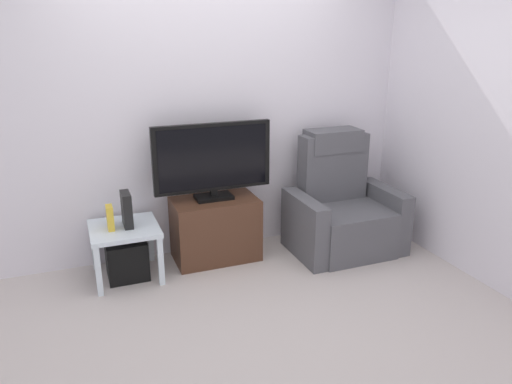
# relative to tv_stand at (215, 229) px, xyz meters

# --- Properties ---
(ground_plane) EXTENTS (6.40, 6.40, 0.00)m
(ground_plane) POSITION_rel_tv_stand_xyz_m (0.03, -0.85, -0.28)
(ground_plane) COLOR #BCB2AD
(wall_back) EXTENTS (6.40, 0.06, 2.60)m
(wall_back) POSITION_rel_tv_stand_xyz_m (0.03, 0.28, 1.02)
(wall_back) COLOR silver
(wall_back) RESTS_ON ground
(wall_side) EXTENTS (0.06, 4.48, 2.60)m
(wall_side) POSITION_rel_tv_stand_xyz_m (1.91, -0.85, 1.02)
(wall_side) COLOR silver
(wall_side) RESTS_ON ground
(tv_stand) EXTENTS (0.73, 0.44, 0.56)m
(tv_stand) POSITION_rel_tv_stand_xyz_m (0.00, 0.00, 0.00)
(tv_stand) COLOR #4C2D1E
(tv_stand) RESTS_ON ground
(television) EXTENTS (1.02, 0.20, 0.66)m
(television) POSITION_rel_tv_stand_xyz_m (0.00, 0.02, 0.63)
(television) COLOR black
(television) RESTS_ON tv_stand
(recliner_armchair) EXTENTS (0.98, 0.78, 1.08)m
(recliner_armchair) POSITION_rel_tv_stand_xyz_m (1.16, -0.20, 0.09)
(recliner_armchair) COLOR #515156
(recliner_armchair) RESTS_ON ground
(side_table) EXTENTS (0.54, 0.54, 0.44)m
(side_table) POSITION_rel_tv_stand_xyz_m (-0.78, -0.07, 0.10)
(side_table) COLOR silver
(side_table) RESTS_ON ground
(subwoofer_box) EXTENTS (0.32, 0.32, 0.32)m
(subwoofer_box) POSITION_rel_tv_stand_xyz_m (-0.78, -0.07, -0.12)
(subwoofer_box) COLOR black
(subwoofer_box) RESTS_ON ground
(book_upright) EXTENTS (0.05, 0.12, 0.20)m
(book_upright) POSITION_rel_tv_stand_xyz_m (-0.88, -0.09, 0.26)
(book_upright) COLOR gold
(book_upright) RESTS_ON side_table
(game_console) EXTENTS (0.07, 0.20, 0.28)m
(game_console) POSITION_rel_tv_stand_xyz_m (-0.75, -0.06, 0.30)
(game_console) COLOR black
(game_console) RESTS_ON side_table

